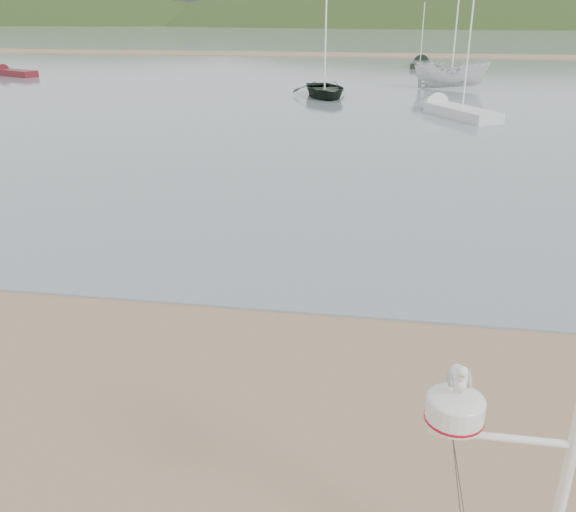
# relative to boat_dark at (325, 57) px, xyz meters

# --- Properties ---
(ground) EXTENTS (560.00, 560.00, 0.00)m
(ground) POSITION_rel_boat_dark_xyz_m (1.17, -33.22, -2.48)
(ground) COLOR #87694E
(ground) RESTS_ON ground
(water) EXTENTS (560.00, 256.00, 0.04)m
(water) POSITION_rel_boat_dark_xyz_m (1.17, 98.78, -2.46)
(water) COLOR slate
(water) RESTS_ON ground
(sandbar) EXTENTS (560.00, 7.00, 0.07)m
(sandbar) POSITION_rel_boat_dark_xyz_m (1.17, 36.78, -2.41)
(sandbar) COLOR #87694E
(sandbar) RESTS_ON water
(hill_ridge) EXTENTS (620.00, 180.00, 80.00)m
(hill_ridge) POSITION_rel_boat_dark_xyz_m (19.69, 201.78, -22.18)
(hill_ridge) COLOR #203314
(hill_ridge) RESTS_ON ground
(far_cottages) EXTENTS (294.40, 6.30, 8.00)m
(far_cottages) POSITION_rel_boat_dark_xyz_m (4.17, 162.78, 1.52)
(far_cottages) COLOR silver
(far_cottages) RESTS_ON ground
(boat_dark) EXTENTS (3.63, 2.11, 4.89)m
(boat_dark) POSITION_rel_boat_dark_xyz_m (0.00, 0.00, 0.00)
(boat_dark) COLOR black
(boat_dark) RESTS_ON water
(boat_white) EXTENTS (1.98, 1.93, 5.09)m
(boat_white) POSITION_rel_boat_dark_xyz_m (8.19, 5.45, 0.10)
(boat_white) COLOR silver
(boat_white) RESTS_ON water
(dinghy_red_far) EXTENTS (5.33, 3.38, 1.29)m
(dinghy_red_far) POSITION_rel_boat_dark_xyz_m (-27.44, 9.06, -2.19)
(dinghy_red_far) COLOR #59141A
(dinghy_red_far) RESTS_ON ground
(sailboat_white_near) EXTENTS (4.49, 6.14, 6.23)m
(sailboat_white_near) POSITION_rel_boat_dark_xyz_m (7.00, -5.11, -2.18)
(sailboat_white_near) COLOR silver
(sailboat_white_near) RESTS_ON ground
(sailboat_dark_mid) EXTENTS (2.09, 6.33, 6.21)m
(sailboat_dark_mid) POSITION_rel_boat_dark_xyz_m (6.89, 23.81, -2.18)
(sailboat_dark_mid) COLOR black
(sailboat_dark_mid) RESTS_ON ground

